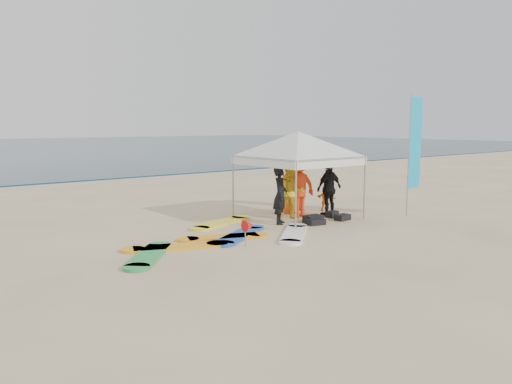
{
  "coord_description": "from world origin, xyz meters",
  "views": [
    {
      "loc": [
        -7.82,
        -6.98,
        2.86
      ],
      "look_at": [
        -0.12,
        2.6,
        1.2
      ],
      "focal_mm": 35.0,
      "sensor_mm": 36.0,
      "label": 1
    }
  ],
  "objects": [
    {
      "name": "shoreline_foam",
      "position": [
        0.0,
        18.2,
        0.0
      ],
      "size": [
        160.0,
        1.2,
        0.01
      ],
      "primitive_type": "cube",
      "color": "silver",
      "rests_on": "ground"
    },
    {
      "name": "person_black_b",
      "position": [
        3.71,
        3.69,
        0.87
      ],
      "size": [
        1.02,
        0.43,
        1.74
      ],
      "primitive_type": "imported",
      "rotation": [
        0.0,
        0.0,
        3.15
      ],
      "color": "black",
      "rests_on": "ground"
    },
    {
      "name": "ground",
      "position": [
        0.0,
        0.0,
        0.0
      ],
      "size": [
        120.0,
        120.0,
        0.0
      ],
      "primitive_type": "plane",
      "color": "beige",
      "rests_on": "ground"
    },
    {
      "name": "gear_pile",
      "position": [
        2.86,
        3.13,
        0.1
      ],
      "size": [
        1.7,
        0.86,
        0.22
      ],
      "color": "black",
      "rests_on": "ground"
    },
    {
      "name": "person_black_a",
      "position": [
        1.66,
        3.69,
        0.85
      ],
      "size": [
        0.73,
        0.71,
        1.69
      ],
      "primitive_type": "imported",
      "rotation": [
        0.0,
        0.0,
        0.73
      ],
      "color": "black",
      "rests_on": "ground"
    },
    {
      "name": "marker_pennant",
      "position": [
        -0.7,
        2.12,
        0.49
      ],
      "size": [
        0.28,
        0.28,
        0.64
      ],
      "color": "#A5A5A8",
      "rests_on": "ground"
    },
    {
      "name": "person_yellow",
      "position": [
        2.38,
        3.99,
        0.82
      ],
      "size": [
        0.99,
        0.91,
        1.63
      ],
      "primitive_type": "imported",
      "rotation": [
        0.0,
        0.0,
        -0.46
      ],
      "color": "yellow",
      "rests_on": "ground"
    },
    {
      "name": "person_orange_a",
      "position": [
        2.85,
        4.19,
        0.97
      ],
      "size": [
        1.29,
        0.78,
        1.93
      ],
      "primitive_type": "imported",
      "rotation": [
        0.0,
        0.0,
        3.09
      ],
      "color": "#F03C15",
      "rests_on": "ground"
    },
    {
      "name": "person_orange_b",
      "position": [
        3.11,
        4.75,
        0.94
      ],
      "size": [
        1.05,
        0.84,
        1.88
      ],
      "primitive_type": "imported",
      "rotation": [
        0.0,
        0.0,
        3.44
      ],
      "color": "#EC4D15",
      "rests_on": "ground"
    },
    {
      "name": "person_seated",
      "position": [
        4.26,
        4.36,
        0.42
      ],
      "size": [
        0.34,
        0.81,
        0.85
      ],
      "primitive_type": "imported",
      "rotation": [
        0.0,
        0.0,
        1.69
      ],
      "color": "orange",
      "rests_on": "ground"
    },
    {
      "name": "canopy_tent",
      "position": [
        2.7,
        4.05,
        2.65
      ],
      "size": [
        4.03,
        4.03,
        3.04
      ],
      "color": "#A5A5A8",
      "rests_on": "ground"
    },
    {
      "name": "surfboard_spread",
      "position": [
        -0.8,
        3.17,
        0.04
      ],
      "size": [
        5.7,
        3.79,
        0.07
      ],
      "color": "green",
      "rests_on": "ground"
    },
    {
      "name": "feather_flag",
      "position": [
        5.84,
        2.1,
        2.25
      ],
      "size": [
        0.64,
        0.04,
        3.81
      ],
      "color": "#A5A5A8",
      "rests_on": "ground"
    }
  ]
}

